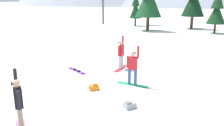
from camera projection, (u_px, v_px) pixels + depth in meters
ground_plane at (98, 124)px, 7.90m from camera, size 800.00×800.00×0.00m
snowboarder_foreground at (19, 104)px, 7.20m from camera, size 1.37×1.15×2.00m
snowboarder_midground at (133, 67)px, 11.25m from camera, size 1.58×0.32×1.97m
snowboarder_background at (121, 54)px, 13.93m from camera, size 0.32×1.61×1.99m
loose_snowboard_near_right at (77, 71)px, 13.72m from camera, size 1.72×0.97×0.09m
backpack_orange at (94, 87)px, 10.84m from camera, size 0.55×0.54×0.27m
backpack_grey at (130, 105)px, 9.01m from camera, size 0.52×0.55×0.28m
pine_tree_short at (136, 7)px, 36.85m from camera, size 1.88×1.88×5.47m
pine_tree_leaning at (149, 4)px, 37.95m from camera, size 2.03×2.03×6.27m
pine_tree_broad at (217, 9)px, 28.42m from camera, size 2.28×2.28×5.33m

